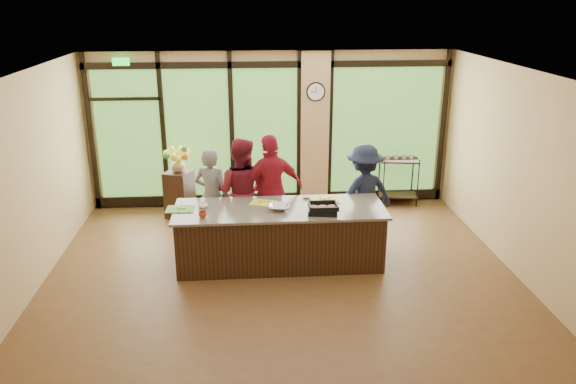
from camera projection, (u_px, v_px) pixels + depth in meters
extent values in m
plane|color=brown|center=(281.00, 271.00, 8.53)|extent=(7.00, 7.00, 0.00)
plane|color=silver|center=(280.00, 71.00, 7.53)|extent=(7.00, 7.00, 0.00)
plane|color=tan|center=(271.00, 130.00, 10.85)|extent=(7.00, 0.00, 7.00)
plane|color=tan|center=(29.00, 184.00, 7.77)|extent=(0.00, 6.00, 6.00)
plane|color=tan|center=(517.00, 172.00, 8.28)|extent=(0.00, 6.00, 6.00)
cube|color=tan|center=(315.00, 130.00, 10.85)|extent=(0.55, 0.12, 3.00)
cube|color=black|center=(270.00, 65.00, 10.39)|extent=(6.90, 0.08, 0.12)
cube|color=black|center=(272.00, 198.00, 11.26)|extent=(6.90, 0.08, 0.20)
cube|color=#19D83F|center=(121.00, 62.00, 10.12)|extent=(0.30, 0.04, 0.14)
cube|color=#327127|center=(129.00, 135.00, 10.64)|extent=(1.20, 0.02, 2.50)
cube|color=#327127|center=(198.00, 134.00, 10.74)|extent=(1.20, 0.02, 2.50)
cube|color=#327127|center=(266.00, 133.00, 10.83)|extent=(1.20, 0.02, 2.50)
cube|color=#327127|center=(385.00, 131.00, 11.00)|extent=(2.10, 0.02, 2.50)
cube|color=black|center=(91.00, 134.00, 10.55)|extent=(0.08, 0.08, 3.00)
cube|color=black|center=(163.00, 132.00, 10.65)|extent=(0.08, 0.08, 3.00)
cube|color=black|center=(232.00, 131.00, 10.75)|extent=(0.08, 0.08, 3.00)
cube|color=black|center=(299.00, 130.00, 10.84)|extent=(0.08, 0.08, 3.00)
cube|color=black|center=(330.00, 129.00, 10.89)|extent=(0.08, 0.08, 3.00)
cube|color=black|center=(443.00, 127.00, 11.05)|extent=(0.08, 0.08, 3.00)
cube|color=black|center=(280.00, 237.00, 8.66)|extent=(3.10, 1.00, 0.88)
cube|color=gray|center=(280.00, 209.00, 8.51)|extent=(3.20, 1.10, 0.04)
cylinder|color=black|center=(316.00, 92.00, 10.54)|extent=(0.36, 0.04, 0.36)
cylinder|color=white|center=(316.00, 92.00, 10.53)|extent=(0.31, 0.01, 0.31)
cube|color=black|center=(316.00, 89.00, 10.50)|extent=(0.01, 0.00, 0.11)
cube|color=black|center=(313.00, 92.00, 10.52)|extent=(0.09, 0.00, 0.01)
imported|color=slate|center=(212.00, 196.00, 9.26)|extent=(0.71, 0.60, 1.66)
imported|color=maroon|center=(241.00, 192.00, 9.24)|extent=(1.06, 0.94, 1.81)
imported|color=maroon|center=(271.00, 190.00, 9.24)|extent=(1.18, 0.78, 1.87)
imported|color=#171C33|center=(363.00, 194.00, 9.36)|extent=(1.22, 0.92, 1.67)
cube|color=black|center=(323.00, 211.00, 8.29)|extent=(0.47, 0.40, 0.08)
imported|color=silver|center=(279.00, 207.00, 8.41)|extent=(0.36, 0.36, 0.08)
cube|color=#529C38|center=(180.00, 209.00, 8.44)|extent=(0.42, 0.32, 0.01)
cube|color=yellow|center=(263.00, 203.00, 8.69)|extent=(0.45, 0.39, 0.01)
cube|color=yellow|center=(326.00, 199.00, 8.84)|extent=(0.45, 0.35, 0.01)
imported|color=white|center=(203.00, 206.00, 8.51)|extent=(0.17, 0.17, 0.05)
imported|color=white|center=(314.00, 211.00, 8.31)|extent=(0.17, 0.17, 0.04)
imported|color=white|center=(307.00, 197.00, 8.92)|extent=(0.17, 0.17, 0.03)
imported|color=#AB2D11|center=(203.00, 215.00, 8.12)|extent=(0.13, 0.13, 0.09)
cube|color=black|center=(180.00, 194.00, 10.48)|extent=(0.59, 0.59, 0.89)
imported|color=olive|center=(178.00, 165.00, 10.29)|extent=(0.33, 0.33, 0.28)
cube|color=black|center=(397.00, 194.00, 11.23)|extent=(0.80, 0.53, 0.03)
cube|color=black|center=(400.00, 160.00, 10.99)|extent=(0.80, 0.53, 0.03)
cylinder|color=black|center=(383.00, 184.00, 10.93)|extent=(0.03, 0.03, 0.96)
cylinder|color=black|center=(418.00, 183.00, 10.98)|extent=(0.03, 0.03, 0.96)
cylinder|color=black|center=(379.00, 178.00, 11.29)|extent=(0.03, 0.03, 0.96)
cylinder|color=black|center=(412.00, 177.00, 11.34)|extent=(0.03, 0.03, 0.96)
imported|color=silver|center=(388.00, 157.00, 10.95)|extent=(0.12, 0.12, 0.10)
imported|color=silver|center=(396.00, 157.00, 10.97)|extent=(0.12, 0.12, 0.10)
imported|color=silver|center=(404.00, 157.00, 10.98)|extent=(0.12, 0.12, 0.10)
imported|color=silver|center=(412.00, 157.00, 10.99)|extent=(0.12, 0.12, 0.10)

